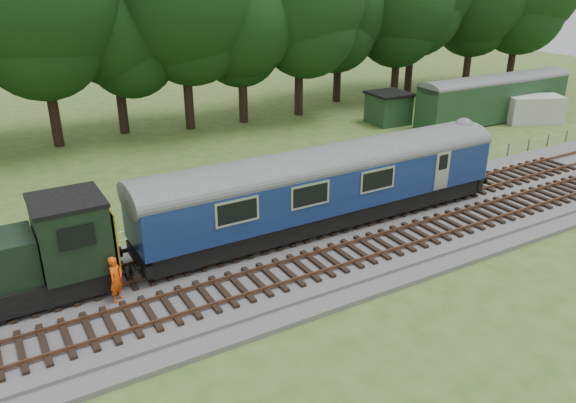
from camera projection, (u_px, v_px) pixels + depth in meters
ground at (349, 241)px, 25.71m from camera, size 120.00×120.00×0.00m
ballast at (349, 238)px, 25.64m from camera, size 70.00×7.00×0.35m
track_north at (332, 222)px, 26.66m from camera, size 67.20×2.40×0.21m
track_south at (372, 247)px, 24.28m from camera, size 67.20×2.40×0.21m
fence at (298, 207)px, 29.29m from camera, size 64.00×0.12×1.00m
tree_line at (180, 129)px, 43.19m from camera, size 70.00×8.00×18.00m
dmu_railcar at (327, 180)px, 25.63m from camera, size 18.05×2.86×3.88m
worker at (116, 279)px, 20.24m from camera, size 0.77×0.76×1.79m
parked_coach at (494, 96)px, 44.63m from camera, size 14.29×2.85×3.64m
shed at (388, 108)px, 44.33m from camera, size 3.21×3.21×2.47m
caravan at (533, 109)px, 44.63m from camera, size 4.85×3.68×2.13m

